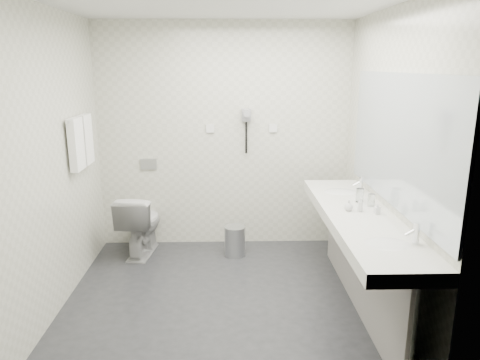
{
  "coord_description": "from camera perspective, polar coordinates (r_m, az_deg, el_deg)",
  "views": [
    {
      "loc": [
        0.05,
        -3.66,
        2.03
      ],
      "look_at": [
        0.15,
        0.15,
        1.05
      ],
      "focal_mm": 33.49,
      "sensor_mm": 36.0,
      "label": 1
    }
  ],
  "objects": [
    {
      "name": "floor",
      "position": [
        4.19,
        -2.06,
        -14.59
      ],
      "size": [
        2.8,
        2.8,
        0.0
      ],
      "primitive_type": "plane",
      "color": "#242428",
      "rests_on": "ground"
    },
    {
      "name": "ceiling",
      "position": [
        3.69,
        -2.44,
        21.71
      ],
      "size": [
        2.8,
        2.8,
        0.0
      ],
      "primitive_type": "plane",
      "rotation": [
        3.14,
        0.0,
        0.0
      ],
      "color": "silver",
      "rests_on": "wall_back"
    },
    {
      "name": "wall_back",
      "position": [
        5.02,
        -2.07,
        5.47
      ],
      "size": [
        2.8,
        0.0,
        2.8
      ],
      "primitive_type": "plane",
      "rotation": [
        1.57,
        0.0,
        0.0
      ],
      "color": "beige",
      "rests_on": "floor"
    },
    {
      "name": "wall_front",
      "position": [
        2.49,
        -2.56,
        -3.89
      ],
      "size": [
        2.8,
        0.0,
        2.8
      ],
      "primitive_type": "plane",
      "rotation": [
        -1.57,
        0.0,
        0.0
      ],
      "color": "beige",
      "rests_on": "floor"
    },
    {
      "name": "wall_left",
      "position": [
        4.01,
        -22.66,
        2.08
      ],
      "size": [
        0.0,
        2.6,
        2.6
      ],
      "primitive_type": "plane",
      "rotation": [
        1.57,
        0.0,
        1.57
      ],
      "color": "beige",
      "rests_on": "floor"
    },
    {
      "name": "wall_right",
      "position": [
        3.98,
        18.37,
        2.37
      ],
      "size": [
        0.0,
        2.6,
        2.6
      ],
      "primitive_type": "plane",
      "rotation": [
        1.57,
        0.0,
        -1.57
      ],
      "color": "beige",
      "rests_on": "floor"
    },
    {
      "name": "vanity_counter",
      "position": [
        3.83,
        14.94,
        -4.83
      ],
      "size": [
        0.55,
        2.2,
        0.1
      ],
      "primitive_type": "cube",
      "color": "silver",
      "rests_on": "floor"
    },
    {
      "name": "vanity_panel",
      "position": [
        3.99,
        14.9,
        -10.59
      ],
      "size": [
        0.03,
        2.15,
        0.75
      ],
      "primitive_type": "cube",
      "color": "gray",
      "rests_on": "floor"
    },
    {
      "name": "vanity_post_near",
      "position": [
        3.15,
        20.95,
        -18.4
      ],
      "size": [
        0.06,
        0.06,
        0.75
      ],
      "primitive_type": "cylinder",
      "color": "silver",
      "rests_on": "floor"
    },
    {
      "name": "vanity_post_far",
      "position": [
        4.93,
        11.89,
        -5.53
      ],
      "size": [
        0.06,
        0.06,
        0.75
      ],
      "primitive_type": "cylinder",
      "color": "silver",
      "rests_on": "floor"
    },
    {
      "name": "mirror",
      "position": [
        3.76,
        19.4,
        4.71
      ],
      "size": [
        0.02,
        2.2,
        1.05
      ],
      "primitive_type": "cube",
      "color": "#B2BCC6",
      "rests_on": "wall_right"
    },
    {
      "name": "basin_near",
      "position": [
        3.24,
        18.19,
        -8.0
      ],
      "size": [
        0.4,
        0.31,
        0.05
      ],
      "primitive_type": "ellipsoid",
      "color": "silver",
      "rests_on": "vanity_counter"
    },
    {
      "name": "basin_far",
      "position": [
        4.42,
        12.65,
        -1.65
      ],
      "size": [
        0.4,
        0.31,
        0.05
      ],
      "primitive_type": "ellipsoid",
      "color": "silver",
      "rests_on": "vanity_counter"
    },
    {
      "name": "faucet_near",
      "position": [
        3.28,
        21.54,
        -6.34
      ],
      "size": [
        0.04,
        0.04,
        0.15
      ],
      "primitive_type": "cylinder",
      "color": "silver",
      "rests_on": "vanity_counter"
    },
    {
      "name": "faucet_far",
      "position": [
        4.44,
        15.15,
        -0.5
      ],
      "size": [
        0.04,
        0.04,
        0.15
      ],
      "primitive_type": "cylinder",
      "color": "silver",
      "rests_on": "vanity_counter"
    },
    {
      "name": "soap_bottle_a",
      "position": [
        3.82,
        17.08,
        -3.5
      ],
      "size": [
        0.05,
        0.05,
        0.09
      ],
      "primitive_type": "imported",
      "rotation": [
        0.0,
        0.0,
        0.15
      ],
      "color": "beige",
      "rests_on": "vanity_counter"
    },
    {
      "name": "soap_bottle_b",
      "position": [
        3.85,
        13.68,
        -3.16
      ],
      "size": [
        0.1,
        0.1,
        0.09
      ],
      "primitive_type": "imported",
      "rotation": [
        0.0,
        0.0,
        -0.76
      ],
      "color": "beige",
      "rests_on": "vanity_counter"
    },
    {
      "name": "soap_bottle_c",
      "position": [
        3.85,
        15.09,
        -3.06
      ],
      "size": [
        0.05,
        0.05,
        0.12
      ],
      "primitive_type": "imported",
      "rotation": [
        0.0,
        0.0,
        0.2
      ],
      "color": "beige",
      "rests_on": "vanity_counter"
    },
    {
      "name": "glass_left",
      "position": [
        4.01,
        16.38,
        -2.47
      ],
      "size": [
        0.08,
        0.08,
        0.11
      ],
      "primitive_type": "cylinder",
      "rotation": [
        0.0,
        0.0,
        -0.31
      ],
      "color": "silver",
      "rests_on": "vanity_counter"
    },
    {
      "name": "glass_right",
      "position": [
        4.11,
        15.01,
        -1.89
      ],
      "size": [
        0.07,
        0.07,
        0.12
      ],
      "primitive_type": "cylinder",
      "rotation": [
        0.0,
        0.0,
        0.05
      ],
      "color": "silver",
      "rests_on": "vanity_counter"
    },
    {
      "name": "toilet",
      "position": [
        5.04,
        -12.55,
        -5.47
      ],
      "size": [
        0.47,
        0.72,
        0.69
      ],
      "primitive_type": "imported",
      "rotation": [
        0.0,
        0.0,
        3.02
      ],
      "color": "silver",
      "rests_on": "floor"
    },
    {
      "name": "flush_plate",
      "position": [
        5.14,
        -11.56,
        2.0
      ],
      "size": [
        0.18,
        0.02,
        0.12
      ],
      "primitive_type": "cube",
      "color": "#B2B5BA",
      "rests_on": "wall_back"
    },
    {
      "name": "pedal_bin",
      "position": [
        4.94,
        -0.66,
        -7.85
      ],
      "size": [
        0.3,
        0.3,
        0.32
      ],
      "primitive_type": "cylinder",
      "rotation": [
        0.0,
        0.0,
        -0.39
      ],
      "color": "#B2B5BA",
      "rests_on": "floor"
    },
    {
      "name": "bin_lid",
      "position": [
        4.88,
        -0.66,
        -6.04
      ],
      "size": [
        0.23,
        0.23,
        0.02
      ],
      "primitive_type": "cylinder",
      "color": "#B2B5BA",
      "rests_on": "pedal_bin"
    },
    {
      "name": "towel_rail",
      "position": [
        4.46,
        -19.95,
        7.39
      ],
      "size": [
        0.02,
        0.62,
        0.02
      ],
      "primitive_type": "cylinder",
      "rotation": [
        1.57,
        0.0,
        0.0
      ],
      "color": "silver",
      "rests_on": "wall_left"
    },
    {
      "name": "towel_near",
      "position": [
        4.36,
        -20.14,
        4.29
      ],
      "size": [
        0.07,
        0.24,
        0.48
      ],
      "primitive_type": "cube",
      "color": "white",
      "rests_on": "towel_rail"
    },
    {
      "name": "towel_far",
      "position": [
        4.62,
        -19.07,
        4.91
      ],
      "size": [
        0.07,
        0.24,
        0.48
      ],
      "primitive_type": "cube",
      "color": "white",
      "rests_on": "towel_rail"
    },
    {
      "name": "dryer_cradle",
      "position": [
        4.96,
        0.81,
        8.29
      ],
      "size": [
        0.1,
        0.04,
        0.14
      ],
      "primitive_type": "cube",
      "color": "gray",
      "rests_on": "wall_back"
    },
    {
      "name": "dryer_barrel",
      "position": [
        4.89,
        0.85,
        8.55
      ],
      "size": [
        0.08,
        0.14,
        0.08
      ],
      "primitive_type": "cylinder",
      "rotation": [
        1.57,
        0.0,
        0.0
      ],
      "color": "gray",
      "rests_on": "dryer_cradle"
    },
    {
      "name": "dryer_cord",
      "position": [
        4.98,
        0.81,
        5.41
      ],
      "size": [
        0.02,
        0.02,
        0.35
      ],
      "primitive_type": "cylinder",
      "color": "black",
      "rests_on": "dryer_cradle"
    },
    {
      "name": "switch_plate_a",
      "position": [
        5.0,
        -3.82,
        6.57
      ],
      "size": [
        0.09,
        0.02,
        0.09
      ],
      "primitive_type": "cube",
      "color": "silver",
      "rests_on": "wall_back"
    },
    {
      "name": "switch_plate_b",
      "position": [
        5.02,
        4.24,
        6.59
      ],
      "size": [
        0.09,
        0.02,
        0.09
      ],
      "primitive_type": "cube",
      "color": "silver",
      "rests_on": "wall_back"
    }
  ]
}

